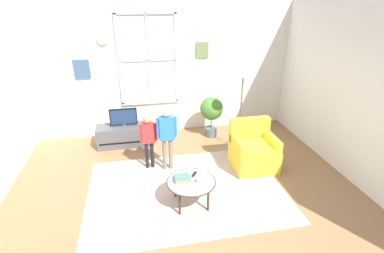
{
  "coord_description": "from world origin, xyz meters",
  "views": [
    {
      "loc": [
        -0.67,
        -3.74,
        2.94
      ],
      "look_at": [
        0.19,
        0.5,
        1.0
      ],
      "focal_mm": 27.3,
      "sensor_mm": 36.0,
      "label": 1
    }
  ],
  "objects": [
    {
      "name": "person_blue_shirt",
      "position": [
        -0.19,
        0.89,
        0.76
      ],
      "size": [
        0.36,
        0.16,
        1.2
      ],
      "color": "#726656",
      "rests_on": "ground_plane"
    },
    {
      "name": "coffee_table",
      "position": [
        0.04,
        -0.17,
        0.38
      ],
      "size": [
        0.75,
        0.75,
        0.41
      ],
      "color": "#99B2B7",
      "rests_on": "ground_plane"
    },
    {
      "name": "cup",
      "position": [
        0.15,
        -0.23,
        0.45
      ],
      "size": [
        0.07,
        0.07,
        0.09
      ],
      "primitive_type": "cylinder",
      "color": "white",
      "rests_on": "coffee_table"
    },
    {
      "name": "armchair",
      "position": [
        1.37,
        0.66,
        0.33
      ],
      "size": [
        0.76,
        0.74,
        0.87
      ],
      "color": "yellow",
      "rests_on": "ground_plane"
    },
    {
      "name": "ground_plane",
      "position": [
        0.0,
        0.0,
        -0.01
      ],
      "size": [
        6.31,
        5.82,
        0.02
      ],
      "primitive_type": "cube",
      "color": "olive"
    },
    {
      "name": "person_red_shirt",
      "position": [
        -0.51,
        1.0,
        0.65
      ],
      "size": [
        0.31,
        0.14,
        1.04
      ],
      "color": "black",
      "rests_on": "ground_plane"
    },
    {
      "name": "potted_plant_by_window",
      "position": [
        0.95,
        2.09,
        0.6
      ],
      "size": [
        0.51,
        0.51,
        0.91
      ],
      "color": "#4C565B",
      "rests_on": "ground_plane"
    },
    {
      "name": "tv_stand",
      "position": [
        -0.96,
        2.03,
        0.22
      ],
      "size": [
        1.17,
        0.46,
        0.44
      ],
      "color": "#4C4C51",
      "rests_on": "ground_plane"
    },
    {
      "name": "back_wall",
      "position": [
        -0.02,
        2.67,
        1.45
      ],
      "size": [
        5.71,
        0.17,
        2.88
      ],
      "color": "silver",
      "rests_on": "ground_plane"
    },
    {
      "name": "remote_near_books",
      "position": [
        0.12,
        -0.01,
        0.41
      ],
      "size": [
        0.11,
        0.14,
        0.02
      ],
      "primitive_type": "cube",
      "rotation": [
        0.0,
        0.0,
        -0.57
      ],
      "color": "black",
      "rests_on": "coffee_table"
    },
    {
      "name": "side_wall_right",
      "position": [
        2.91,
        0.0,
        1.44
      ],
      "size": [
        0.12,
        5.22,
        2.88
      ],
      "color": "silver",
      "rests_on": "ground_plane"
    },
    {
      "name": "area_rug",
      "position": [
        0.02,
        0.18,
        0.0
      ],
      "size": [
        3.17,
        2.29,
        0.01
      ],
      "primitive_type": "cube",
      "color": "tan",
      "rests_on": "ground_plane"
    },
    {
      "name": "television",
      "position": [
        -0.96,
        2.02,
        0.64
      ],
      "size": [
        0.56,
        0.08,
        0.38
      ],
      "color": "#4C4C4C",
      "rests_on": "tv_stand"
    },
    {
      "name": "floor_lamp",
      "position": [
        1.36,
        1.39,
        1.48
      ],
      "size": [
        0.32,
        0.32,
        1.77
      ],
      "color": "black",
      "rests_on": "ground_plane"
    },
    {
      "name": "book_stack",
      "position": [
        -0.09,
        -0.12,
        0.44
      ],
      "size": [
        0.25,
        0.2,
        0.08
      ],
      "color": "tan",
      "rests_on": "coffee_table"
    }
  ]
}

